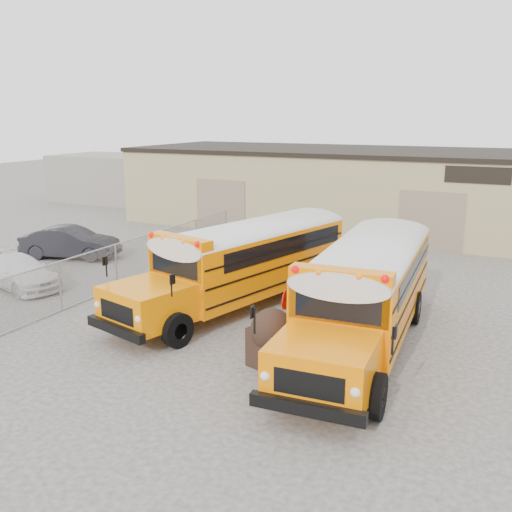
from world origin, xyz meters
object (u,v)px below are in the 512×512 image
at_px(school_bus_right, 399,242).
at_px(car_white, 20,272).
at_px(school_bus_left, 339,231).
at_px(car_dark, 70,242).
at_px(tarp_bundle, 272,337).

xyz_separation_m(school_bus_right, car_white, (-13.42, -6.83, -1.16)).
height_order(school_bus_right, car_white, school_bus_right).
relative_size(school_bus_left, car_white, 2.47).
relative_size(car_white, car_dark, 0.94).
distance_m(school_bus_right, car_dark, 15.25).
xyz_separation_m(car_white, car_dark, (-1.62, 4.53, 0.13)).
xyz_separation_m(school_bus_left, tarp_bundle, (1.50, -10.48, -0.91)).
bearing_deg(car_dark, school_bus_left, -90.29).
xyz_separation_m(school_bus_right, tarp_bundle, (-1.38, -9.19, -0.95)).
bearing_deg(car_white, school_bus_left, -36.44).
height_order(tarp_bundle, car_dark, tarp_bundle).
relative_size(school_bus_left, car_dark, 2.32).
height_order(school_bus_left, car_white, school_bus_left).
bearing_deg(school_bus_left, tarp_bundle, -81.83).
bearing_deg(car_dark, tarp_bundle, -133.49).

